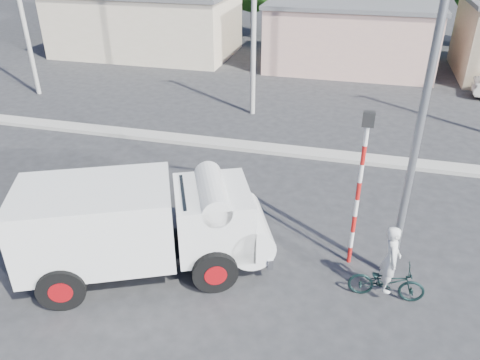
% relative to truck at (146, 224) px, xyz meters
% --- Properties ---
extents(ground_plane, '(120.00, 120.00, 0.00)m').
position_rel_truck_xyz_m(ground_plane, '(1.95, 0.14, -1.44)').
color(ground_plane, '#27272A').
rests_on(ground_plane, ground).
extents(median, '(40.00, 0.80, 0.16)m').
position_rel_truck_xyz_m(median, '(1.95, 8.14, -1.36)').
color(median, '#99968E').
rests_on(median, ground).
extents(truck, '(6.64, 4.62, 2.59)m').
position_rel_truck_xyz_m(truck, '(0.00, 0.00, 0.00)').
color(truck, black).
rests_on(truck, ground).
extents(bicycle, '(1.85, 0.70, 0.96)m').
position_rel_truck_xyz_m(bicycle, '(6.07, 0.45, -0.96)').
color(bicycle, black).
rests_on(bicycle, ground).
extents(cyclist, '(0.45, 0.66, 1.78)m').
position_rel_truck_xyz_m(cyclist, '(6.07, 0.45, -0.55)').
color(cyclist, silver).
rests_on(cyclist, ground).
extents(traffic_pole, '(0.28, 0.18, 4.36)m').
position_rel_truck_xyz_m(traffic_pole, '(5.15, 1.64, 1.16)').
color(traffic_pole, red).
rests_on(traffic_pole, ground).
extents(streetlight, '(2.34, 0.22, 9.00)m').
position_rel_truck_xyz_m(streetlight, '(6.09, 1.34, 3.53)').
color(streetlight, slate).
rests_on(streetlight, ground).
extents(building_row, '(37.80, 7.30, 4.44)m').
position_rel_truck_xyz_m(building_row, '(3.05, 22.14, 0.70)').
color(building_row, beige).
rests_on(building_row, ground).
extents(utility_poles, '(35.40, 0.24, 8.00)m').
position_rel_truck_xyz_m(utility_poles, '(5.20, 12.14, 2.63)').
color(utility_poles, '#99968E').
rests_on(utility_poles, ground).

